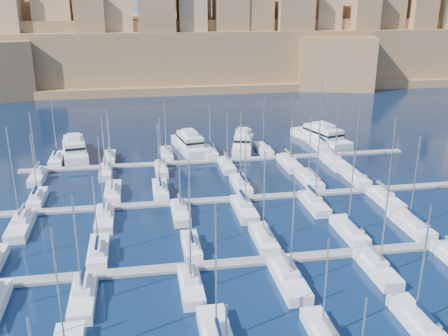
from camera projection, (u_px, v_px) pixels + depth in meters
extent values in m
plane|color=black|center=(255.00, 223.00, 78.75)|extent=(600.00, 600.00, 0.00)
cube|color=slate|center=(275.00, 259.00, 67.50)|extent=(84.00, 2.00, 0.40)
cube|color=slate|center=(242.00, 198.00, 88.00)|extent=(84.00, 2.00, 0.40)
cube|color=slate|center=(221.00, 160.00, 108.51)|extent=(84.00, 2.00, 0.40)
cylinder|color=#9EA0A8|center=(58.00, 291.00, 46.33)|extent=(0.18, 0.18, 13.00)
cylinder|color=#9EA0A8|center=(216.00, 270.00, 48.82)|extent=(0.18, 0.18, 14.10)
cube|color=black|center=(220.00, 332.00, 48.72)|extent=(0.35, 4.13, 0.35)
cube|color=silver|center=(323.00, 336.00, 51.72)|extent=(2.46, 8.19, 1.61)
cube|color=silver|center=(327.00, 331.00, 50.58)|extent=(1.72, 3.69, 0.70)
cylinder|color=#9EA0A8|center=(326.00, 285.00, 50.21)|extent=(0.18, 0.18, 10.10)
cube|color=#595B60|center=(329.00, 325.00, 49.86)|extent=(0.35, 3.28, 0.35)
cube|color=silver|center=(417.00, 323.00, 53.82)|extent=(2.68, 8.92, 1.65)
cube|color=silver|center=(423.00, 318.00, 52.61)|extent=(1.87, 4.01, 0.70)
cylinder|color=#9EA0A8|center=(423.00, 261.00, 51.90)|extent=(0.18, 0.18, 12.79)
cube|color=black|center=(426.00, 312.00, 51.85)|extent=(0.35, 3.57, 0.35)
cube|color=silver|center=(99.00, 253.00, 68.59)|extent=(2.66, 8.88, 1.64)
cube|color=silver|center=(98.00, 248.00, 67.38)|extent=(1.86, 4.00, 0.70)
cylinder|color=#9EA0A8|center=(95.00, 212.00, 67.08)|extent=(0.18, 0.18, 10.24)
cube|color=black|center=(97.00, 243.00, 66.63)|extent=(0.35, 3.55, 0.35)
cube|color=silver|center=(191.00, 247.00, 70.22)|extent=(2.37, 7.89, 1.59)
cube|color=silver|center=(192.00, 242.00, 69.12)|extent=(1.66, 3.55, 0.70)
cylinder|color=#9EA0A8|center=(190.00, 201.00, 68.38)|extent=(0.18, 0.18, 12.10)
cube|color=black|center=(192.00, 237.00, 68.41)|extent=(0.35, 3.15, 0.35)
cube|color=silver|center=(264.00, 239.00, 72.40)|extent=(2.65, 8.83, 1.64)
cube|color=silver|center=(265.00, 235.00, 71.20)|extent=(1.85, 3.97, 0.70)
cylinder|color=#9EA0A8|center=(264.00, 193.00, 70.53)|extent=(0.18, 0.18, 12.46)
cube|color=#595B60|center=(266.00, 229.00, 70.45)|extent=(0.35, 3.53, 0.35)
cube|color=silver|center=(349.00, 232.00, 74.75)|extent=(2.76, 9.21, 1.66)
cube|color=silver|center=(352.00, 227.00, 73.51)|extent=(1.93, 4.15, 0.70)
cylinder|color=#9EA0A8|center=(351.00, 188.00, 72.98)|extent=(0.18, 0.18, 11.90)
cube|color=black|center=(354.00, 222.00, 72.74)|extent=(0.35, 3.69, 0.35)
cube|color=silver|center=(411.00, 225.00, 76.79)|extent=(3.00, 10.01, 1.70)
cube|color=silver|center=(415.00, 221.00, 75.47)|extent=(2.10, 4.50, 0.70)
cylinder|color=#9EA0A8|center=(415.00, 179.00, 74.84)|extent=(0.18, 0.18, 13.23)
cube|color=black|center=(418.00, 216.00, 74.67)|extent=(0.35, 4.00, 0.35)
cube|color=silver|center=(83.00, 299.00, 58.04)|extent=(2.81, 9.36, 1.67)
cube|color=silver|center=(83.00, 286.00, 58.53)|extent=(1.97, 4.21, 0.70)
cylinder|color=#9EA0A8|center=(77.00, 247.00, 55.34)|extent=(0.18, 0.18, 12.36)
cube|color=black|center=(83.00, 276.00, 58.63)|extent=(0.35, 3.74, 0.35)
cube|color=silver|center=(191.00, 287.00, 60.43)|extent=(2.61, 8.69, 1.63)
cube|color=silver|center=(190.00, 275.00, 60.86)|extent=(1.83, 3.91, 0.70)
cylinder|color=#9EA0A8|center=(190.00, 237.00, 57.77)|extent=(0.18, 0.18, 12.32)
cube|color=#595B60|center=(189.00, 266.00, 60.93)|extent=(0.35, 3.48, 0.35)
cube|color=silver|center=(289.00, 280.00, 61.79)|extent=(3.01, 10.02, 1.70)
cube|color=silver|center=(287.00, 268.00, 62.33)|extent=(2.11, 4.51, 0.70)
cylinder|color=#9EA0A8|center=(292.00, 231.00, 59.05)|extent=(0.18, 0.18, 12.33)
cube|color=#595B60|center=(286.00, 258.00, 62.46)|extent=(0.35, 4.01, 0.35)
cube|color=silver|center=(377.00, 270.00, 64.19)|extent=(2.73, 9.11, 1.66)
cube|color=silver|center=(375.00, 258.00, 64.66)|extent=(1.91, 4.10, 0.70)
cylinder|color=#9EA0A8|center=(384.00, 226.00, 61.67)|extent=(0.18, 0.18, 11.35)
cube|color=#595B60|center=(374.00, 250.00, 64.75)|extent=(0.35, 3.64, 0.35)
cube|color=silver|center=(38.00, 199.00, 86.88)|extent=(2.47, 8.22, 1.61)
cube|color=silver|center=(36.00, 195.00, 85.74)|extent=(1.73, 3.70, 0.70)
cylinder|color=#9EA0A8|center=(34.00, 165.00, 85.26)|extent=(0.18, 0.18, 10.75)
cube|color=black|center=(35.00, 190.00, 85.02)|extent=(0.35, 3.29, 0.35)
cube|color=silver|center=(113.00, 193.00, 89.54)|extent=(2.82, 9.42, 1.67)
cube|color=silver|center=(112.00, 189.00, 88.27)|extent=(1.98, 4.24, 0.70)
cylinder|color=#9EA0A8|center=(110.00, 153.00, 87.60)|extent=(0.18, 0.18, 13.02)
cube|color=#595B60|center=(112.00, 184.00, 87.50)|extent=(0.35, 3.77, 0.35)
cube|color=silver|center=(160.00, 191.00, 90.68)|extent=(2.67, 8.91, 1.65)
cube|color=silver|center=(160.00, 186.00, 89.47)|extent=(1.87, 4.01, 0.70)
cylinder|color=#9EA0A8|center=(159.00, 155.00, 88.94)|extent=(0.18, 0.18, 11.70)
cube|color=black|center=(160.00, 182.00, 88.72)|extent=(0.35, 3.56, 0.35)
cube|color=silver|center=(241.00, 185.00, 93.26)|extent=(2.75, 9.17, 1.66)
cube|color=silver|center=(242.00, 181.00, 92.02)|extent=(1.93, 4.13, 0.70)
cylinder|color=#9EA0A8|center=(241.00, 147.00, 91.31)|extent=(0.18, 0.18, 13.04)
cube|color=black|center=(242.00, 176.00, 91.25)|extent=(0.35, 3.67, 0.35)
cube|color=silver|center=(309.00, 180.00, 95.72)|extent=(2.92, 9.73, 1.69)
cube|color=silver|center=(311.00, 176.00, 94.43)|extent=(2.04, 4.38, 0.70)
cylinder|color=#9EA0A8|center=(310.00, 145.00, 93.95)|extent=(0.18, 0.18, 12.08)
cube|color=#595B60|center=(312.00, 172.00, 93.63)|extent=(0.35, 3.89, 0.35)
cube|color=silver|center=(355.00, 178.00, 97.02)|extent=(2.78, 9.25, 1.66)
cube|color=silver|center=(357.00, 174.00, 95.78)|extent=(1.94, 4.16, 0.70)
cylinder|color=#9EA0A8|center=(357.00, 142.00, 95.12)|extent=(0.18, 0.18, 12.80)
cube|color=black|center=(359.00, 169.00, 95.01)|extent=(0.35, 3.70, 0.35)
cube|color=silver|center=(21.00, 227.00, 76.34)|extent=(3.05, 10.16, 1.71)
cube|color=silver|center=(21.00, 217.00, 76.90)|extent=(2.13, 4.57, 0.70)
cylinder|color=#9EA0A8|center=(13.00, 177.00, 73.18)|extent=(0.18, 0.18, 14.95)
cube|color=#595B60|center=(21.00, 209.00, 77.03)|extent=(0.35, 4.06, 0.35)
cube|color=silver|center=(105.00, 220.00, 78.77)|extent=(2.81, 9.37, 1.67)
cube|color=silver|center=(105.00, 210.00, 79.26)|extent=(1.97, 4.22, 0.70)
cylinder|color=#9EA0A8|center=(101.00, 177.00, 75.97)|extent=(0.18, 0.18, 12.95)
cube|color=#595B60|center=(104.00, 203.00, 79.36)|extent=(0.35, 3.75, 0.35)
cube|color=silver|center=(180.00, 214.00, 81.01)|extent=(2.64, 8.79, 1.64)
cube|color=silver|center=(180.00, 205.00, 81.45)|extent=(1.85, 3.96, 0.70)
cylinder|color=#9EA0A8|center=(180.00, 180.00, 78.64)|extent=(0.18, 0.18, 10.49)
cube|color=#595B60|center=(179.00, 198.00, 81.52)|extent=(0.35, 3.52, 0.35)
cube|color=silver|center=(244.00, 210.00, 82.30)|extent=(2.92, 9.72, 1.69)
cube|color=silver|center=(243.00, 201.00, 82.82)|extent=(2.04, 4.38, 0.70)
cylinder|color=#9EA0A8|center=(246.00, 169.00, 79.48)|extent=(0.18, 0.18, 12.90)
cube|color=black|center=(243.00, 194.00, 82.93)|extent=(0.35, 3.89, 0.35)
cube|color=silver|center=(314.00, 205.00, 84.52)|extent=(2.77, 9.24, 1.66)
cube|color=silver|center=(313.00, 196.00, 85.00)|extent=(1.94, 4.16, 0.70)
cylinder|color=#9EA0A8|center=(318.00, 163.00, 81.66)|extent=(0.18, 0.18, 13.34)
cube|color=black|center=(312.00, 189.00, 85.09)|extent=(0.35, 3.69, 0.35)
cube|color=silver|center=(385.00, 200.00, 86.36)|extent=(2.94, 9.80, 1.69)
cube|color=silver|center=(383.00, 192.00, 86.88)|extent=(2.06, 4.41, 0.70)
cylinder|color=#9EA0A8|center=(392.00, 158.00, 83.36)|extent=(0.18, 0.18, 14.01)
cube|color=#595B60|center=(383.00, 185.00, 87.00)|extent=(0.35, 3.92, 0.35)
cube|color=silver|center=(57.00, 160.00, 107.80)|extent=(2.71, 9.02, 1.65)
cube|color=silver|center=(56.00, 156.00, 106.58)|extent=(1.89, 4.06, 0.70)
cylinder|color=#9EA0A8|center=(54.00, 128.00, 105.99)|extent=(0.18, 0.18, 12.15)
cube|color=black|center=(55.00, 152.00, 105.82)|extent=(0.35, 3.61, 0.35)
cube|color=silver|center=(110.00, 158.00, 109.12)|extent=(2.38, 7.92, 1.60)
cube|color=silver|center=(109.00, 154.00, 108.01)|extent=(1.66, 3.56, 0.70)
cylinder|color=#9EA0A8|center=(108.00, 131.00, 107.53)|extent=(0.18, 0.18, 10.47)
cube|color=#595B60|center=(109.00, 150.00, 107.30)|extent=(0.35, 3.17, 0.35)
cube|color=silver|center=(166.00, 155.00, 111.48)|extent=(2.60, 8.65, 1.63)
cube|color=silver|center=(166.00, 151.00, 110.30)|extent=(1.82, 3.89, 0.70)
cylinder|color=#9EA0A8|center=(165.00, 126.00, 109.79)|extent=(0.18, 0.18, 11.33)
cube|color=#595B60|center=(166.00, 147.00, 109.55)|extent=(0.35, 3.46, 0.35)
cube|color=silver|center=(210.00, 152.00, 113.12)|extent=(2.60, 8.66, 1.63)
cube|color=silver|center=(211.00, 149.00, 111.93)|extent=(1.82, 3.90, 0.70)
cylinder|color=#9EA0A8|center=(210.00, 127.00, 111.64)|extent=(0.18, 0.18, 10.04)
cube|color=black|center=(211.00, 145.00, 111.19)|extent=(0.35, 3.46, 0.35)
cube|color=silver|center=(264.00, 149.00, 115.30)|extent=(2.69, 8.95, 1.65)
cube|color=silver|center=(265.00, 146.00, 114.08)|extent=(1.88, 4.03, 0.70)
cylinder|color=#9EA0A8|center=(264.00, 119.00, 113.41)|extent=(0.18, 0.18, 12.62)
cube|color=black|center=(265.00, 142.00, 113.33)|extent=(0.35, 3.58, 0.35)
cube|color=silver|center=(319.00, 146.00, 117.90)|extent=(2.92, 9.75, 1.69)
cube|color=silver|center=(321.00, 142.00, 116.61)|extent=(2.05, 4.39, 0.70)
cylinder|color=#9EA0A8|center=(321.00, 111.00, 115.66)|extent=(0.18, 0.18, 15.01)
cube|color=black|center=(322.00, 138.00, 115.82)|extent=(0.35, 3.90, 0.35)
cube|color=silver|center=(38.00, 177.00, 97.29)|extent=(2.62, 8.75, 1.64)
cube|color=silver|center=(38.00, 170.00, 97.73)|extent=(1.84, 3.94, 0.70)
cylinder|color=#9EA0A8|center=(33.00, 143.00, 94.61)|extent=(0.18, 0.18, 12.42)
cube|color=#595B60|center=(38.00, 165.00, 97.80)|extent=(0.35, 3.50, 0.35)
cube|color=silver|center=(106.00, 173.00, 99.80)|extent=(2.39, 7.95, 1.60)
cube|color=silver|center=(106.00, 166.00, 100.16)|extent=(1.67, 3.58, 0.70)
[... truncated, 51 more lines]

